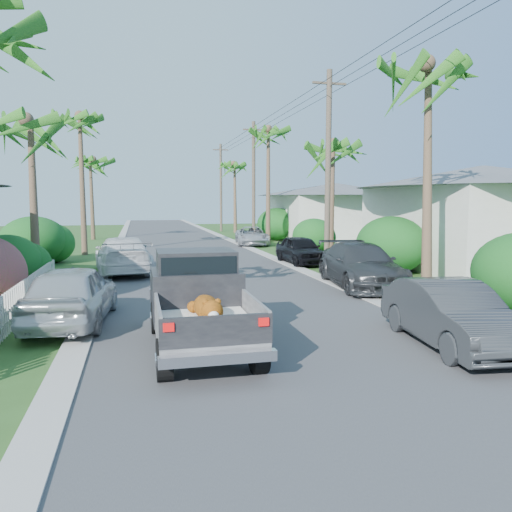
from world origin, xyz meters
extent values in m
plane|color=#2B4E1D|center=(0.00, 0.00, 0.00)|extent=(120.00, 120.00, 0.00)
cube|color=#38383A|center=(0.00, 25.00, 0.01)|extent=(8.00, 100.00, 0.02)
cube|color=#A5A39E|center=(-4.30, 25.00, 0.03)|extent=(0.60, 100.00, 0.06)
cube|color=#A5A39E|center=(4.30, 25.00, 0.03)|extent=(0.60, 100.00, 0.06)
cylinder|color=black|center=(-2.54, -0.04, 0.38)|extent=(0.28, 0.76, 0.76)
cylinder|color=black|center=(-0.84, -0.04, 0.38)|extent=(0.28, 0.76, 0.76)
cylinder|color=black|center=(-2.54, 3.21, 0.38)|extent=(0.28, 0.76, 0.76)
cylinder|color=black|center=(-0.84, 3.21, 0.38)|extent=(0.28, 0.76, 0.76)
cube|color=gray|center=(-1.69, 0.61, 0.62)|extent=(1.90, 2.40, 0.24)
cube|color=gray|center=(-2.61, 0.61, 1.00)|extent=(0.06, 2.40, 0.55)
cube|color=gray|center=(-0.77, 0.61, 1.00)|extent=(0.06, 2.40, 0.55)
cube|color=black|center=(-1.69, -0.56, 0.98)|extent=(1.92, 0.08, 0.52)
cube|color=silver|center=(-1.69, -0.72, 0.55)|extent=(1.98, 0.18, 0.18)
cube|color=red|center=(-2.49, -0.61, 1.10)|extent=(0.18, 0.05, 0.14)
cube|color=red|center=(-0.89, -0.61, 1.10)|extent=(0.18, 0.05, 0.14)
cube|color=black|center=(-1.69, 2.46, 1.05)|extent=(1.94, 1.65, 1.10)
cube|color=black|center=(-1.69, 2.46, 1.78)|extent=(1.70, 1.35, 0.55)
cube|color=black|center=(-1.69, 1.79, 1.75)|extent=(1.60, 0.05, 0.45)
cube|color=black|center=(-1.69, 3.71, 0.90)|extent=(1.94, 1.20, 0.80)
cube|color=white|center=(-1.69, 0.61, 0.82)|extent=(1.70, 2.10, 0.16)
ellipsoid|color=orange|center=(-1.69, 0.71, 1.12)|extent=(0.48, 1.25, 0.43)
sphere|color=orange|center=(-1.69, -0.04, 1.20)|extent=(0.40, 0.40, 0.40)
ellipsoid|color=white|center=(-1.69, 0.71, 1.02)|extent=(0.32, 0.86, 0.18)
imported|color=#2F3134|center=(3.60, 0.62, 0.70)|extent=(1.90, 4.39, 1.41)
imported|color=#2D3033|center=(5.00, 8.08, 0.79)|extent=(2.83, 5.65, 1.57)
imported|color=black|center=(5.00, 15.00, 0.70)|extent=(1.80, 4.16, 1.40)
imported|color=silver|center=(5.00, 26.01, 0.65)|extent=(2.76, 4.91, 1.30)
imported|color=silver|center=(-4.61, 4.59, 0.78)|extent=(2.24, 4.70, 1.55)
imported|color=silver|center=(-3.60, 13.70, 0.79)|extent=(2.75, 5.65, 1.58)
cone|color=brown|center=(-6.80, 12.00, 3.10)|extent=(0.36, 0.61, 6.21)
cone|color=brown|center=(-6.00, 22.00, 4.00)|extent=(0.36, 0.36, 8.00)
cone|color=brown|center=(-6.50, 34.00, 3.25)|extent=(0.36, 0.75, 6.51)
cone|color=brown|center=(6.30, 6.00, 3.75)|extent=(0.36, 0.73, 7.51)
cone|color=brown|center=(6.60, 15.00, 3.00)|extent=(0.36, 0.54, 6.01)
cone|color=brown|center=(6.20, 26.00, 4.10)|extent=(0.36, 0.36, 8.20)
cone|color=brown|center=(6.50, 40.00, 3.40)|extent=(0.36, 0.63, 6.81)
ellipsoid|color=#134515|center=(-7.40, 10.00, 1.00)|extent=(2.40, 2.64, 2.00)
ellipsoid|color=#134515|center=(-8.00, 18.00, 1.20)|extent=(3.20, 3.52, 2.40)
ellipsoid|color=#134515|center=(7.80, 11.00, 1.25)|extent=(3.00, 3.30, 2.50)
ellipsoid|color=#134515|center=(7.50, 20.00, 1.05)|extent=(2.60, 2.86, 2.10)
ellipsoid|color=#134515|center=(8.00, 30.00, 1.30)|extent=(3.20, 3.52, 2.60)
cube|color=white|center=(-6.00, 5.50, 0.50)|extent=(0.10, 11.00, 1.00)
cube|color=silver|center=(13.00, 12.00, 1.90)|extent=(8.00, 9.00, 3.80)
cone|color=#595B60|center=(13.00, 12.00, 4.30)|extent=(6.48, 6.48, 1.00)
cube|color=silver|center=(13.00, 30.00, 1.80)|extent=(9.00, 8.00, 3.60)
cone|color=#595B60|center=(13.00, 30.00, 4.10)|extent=(6.48, 6.48, 1.00)
cylinder|color=brown|center=(5.60, 13.00, 4.50)|extent=(0.26, 0.26, 9.00)
cube|color=brown|center=(5.60, 13.00, 8.40)|extent=(1.60, 0.10, 0.10)
cylinder|color=brown|center=(5.60, 28.00, 4.50)|extent=(0.26, 0.26, 9.00)
cube|color=brown|center=(5.60, 28.00, 8.40)|extent=(1.60, 0.10, 0.10)
cylinder|color=brown|center=(5.60, 43.00, 4.50)|extent=(0.26, 0.26, 9.00)
cube|color=brown|center=(5.60, 43.00, 8.40)|extent=(1.60, 0.10, 0.10)
camera|label=1|loc=(-2.94, -8.67, 3.15)|focal=35.00mm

